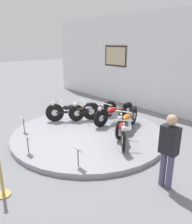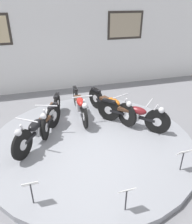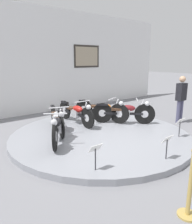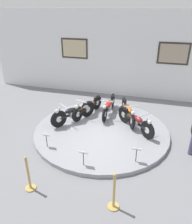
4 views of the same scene
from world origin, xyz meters
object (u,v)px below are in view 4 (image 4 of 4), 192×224
(motorcycle_black, at_px, (73,113))
(info_placard_front_right, at_px, (137,151))
(motorcycle_orange, at_px, (128,111))
(motorcycle_maroon, at_px, (136,121))
(stanchion_post_right_of_entry, at_px, (114,196))
(motorcycle_red, at_px, (109,106))
(info_placard_front_centre, at_px, (83,155))
(stanchion_post_left_of_entry, at_px, (29,178))
(motorcycle_silver, at_px, (87,107))
(info_placard_front_left, at_px, (46,137))

(motorcycle_black, xyz_separation_m, info_placard_front_right, (2.64, -1.80, -0.03))
(motorcycle_orange, bearing_deg, motorcycle_maroon, -61.61)
(stanchion_post_right_of_entry, bearing_deg, motorcycle_red, 103.93)
(info_placard_front_centre, xyz_separation_m, stanchion_post_left_of_entry, (-1.09, -1.09, -0.16))
(motorcycle_black, height_order, motorcycle_red, motorcycle_black)
(info_placard_front_centre, relative_size, info_placard_front_right, 1.00)
(motorcycle_black, xyz_separation_m, motorcycle_maroon, (2.42, 0.00, -0.01))
(motorcycle_maroon, height_order, info_placard_front_right, motorcycle_maroon)
(motorcycle_black, distance_m, motorcycle_silver, 0.78)
(stanchion_post_left_of_entry, bearing_deg, info_placard_front_centre, 44.83)
(info_placard_front_centre, bearing_deg, motorcycle_black, 117.15)
(motorcycle_silver, xyz_separation_m, info_placard_front_centre, (0.84, -3.04, -0.01))
(info_placard_front_right, distance_m, stanchion_post_left_of_entry, 3.02)
(info_placard_front_right, relative_size, stanchion_post_left_of_entry, 0.50)
(motorcycle_maroon, bearing_deg, motorcycle_red, 141.39)
(info_placard_front_centre, distance_m, stanchion_post_left_of_entry, 1.55)
(info_placard_front_right, xyz_separation_m, stanchion_post_right_of_entry, (-0.34, -1.65, -0.16))
(motorcycle_black, height_order, motorcycle_orange, motorcycle_black)
(motorcycle_red, relative_size, info_placard_front_right, 3.87)
(motorcycle_maroon, bearing_deg, stanchion_post_left_of_entry, -123.80)
(motorcycle_silver, height_order, info_placard_front_centre, motorcycle_silver)
(info_placard_front_centre, xyz_separation_m, stanchion_post_right_of_entry, (1.09, -1.09, -0.16))
(info_placard_front_right, bearing_deg, motorcycle_orange, 103.35)
(motorcycle_black, relative_size, stanchion_post_right_of_entry, 1.64)
(motorcycle_red, distance_m, info_placard_front_left, 3.12)
(motorcycle_red, height_order, info_placard_front_right, motorcycle_red)
(info_placard_front_left, xyz_separation_m, info_placard_front_centre, (1.43, -0.56, 0.00))
(motorcycle_red, height_order, info_placard_front_left, motorcycle_red)
(motorcycle_maroon, xyz_separation_m, info_placard_front_centre, (-1.21, -2.36, -0.02))
(info_placard_front_right, height_order, stanchion_post_left_of_entry, stanchion_post_left_of_entry)
(info_placard_front_left, xyz_separation_m, stanchion_post_right_of_entry, (2.53, -1.65, -0.16))
(motorcycle_silver, height_order, info_placard_front_right, motorcycle_silver)
(motorcycle_black, xyz_separation_m, stanchion_post_right_of_entry, (2.30, -3.44, -0.19))
(motorcycle_silver, height_order, info_placard_front_left, motorcycle_silver)
(motorcycle_maroon, xyz_separation_m, info_placard_front_left, (-2.65, -1.80, -0.02))
(motorcycle_silver, xyz_separation_m, info_placard_front_left, (-0.59, -2.49, -0.01))
(motorcycle_black, bearing_deg, info_placard_front_left, -97.13)
(motorcycle_maroon, distance_m, info_placard_front_centre, 2.65)
(motorcycle_red, bearing_deg, motorcycle_black, -141.10)
(stanchion_post_left_of_entry, bearing_deg, motorcycle_red, 76.10)
(motorcycle_black, xyz_separation_m, info_placard_front_left, (-0.23, -1.80, -0.03))
(info_placard_front_right, bearing_deg, info_placard_front_left, 180.00)
(motorcycle_orange, relative_size, info_placard_front_right, 3.70)
(motorcycle_maroon, bearing_deg, motorcycle_silver, 161.59)
(info_placard_front_left, distance_m, stanchion_post_left_of_entry, 1.69)
(motorcycle_maroon, distance_m, info_placard_front_right, 1.81)
(info_placard_front_left, bearing_deg, motorcycle_maroon, 34.23)
(motorcycle_silver, relative_size, motorcycle_maroon, 1.28)
(stanchion_post_right_of_entry, bearing_deg, stanchion_post_left_of_entry, 180.00)
(motorcycle_black, distance_m, info_placard_front_centre, 2.65)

